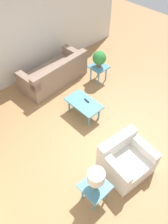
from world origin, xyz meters
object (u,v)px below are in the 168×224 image
object	(u,v)px
armchair	(125,160)
side_table_plant	(99,69)
potted_plant	(99,58)
side_table_lamp	(95,188)
table_lamp	(96,178)
sofa	(55,74)
coffee_table	(84,104)

from	to	relation	value
armchair	side_table_plant	xyz separation A→B (m)	(2.44, -1.76, 0.12)
armchair	potted_plant	world-z (taller)	potted_plant
armchair	side_table_lamp	bearing A→B (deg)	-171.71
armchair	table_lamp	size ratio (longest dim) A/B	2.16
sofa	armchair	distance (m)	3.36
side_table_lamp	table_lamp	xyz separation A→B (m)	(0.00, -0.00, 0.40)
sofa	side_table_lamp	xyz separation A→B (m)	(-3.30, 1.67, 0.12)
potted_plant	sofa	bearing A→B (deg)	50.27
potted_plant	armchair	bearing A→B (deg)	144.24
side_table_lamp	armchair	bearing A→B (deg)	-88.27
coffee_table	side_table_lamp	xyz separation A→B (m)	(-1.74, 1.37, 0.05)
armchair	side_table_plant	world-z (taller)	armchair
side_table_lamp	table_lamp	distance (m)	0.40
side_table_plant	potted_plant	world-z (taller)	potted_plant
sofa	table_lamp	size ratio (longest dim) A/B	4.40
side_table_plant	table_lamp	xyz separation A→B (m)	(-2.47, 2.67, 0.40)
side_table_plant	table_lamp	distance (m)	3.66
sofa	side_table_lamp	size ratio (longest dim) A/B	4.11
side_table_plant	potted_plant	distance (m)	0.36
armchair	coffee_table	distance (m)	1.77
coffee_table	side_table_lamp	world-z (taller)	side_table_lamp
sofa	table_lamp	xyz separation A→B (m)	(-3.30, 1.67, 0.52)
armchair	side_table_plant	size ratio (longest dim) A/B	2.02
sofa	side_table_plant	xyz separation A→B (m)	(-0.83, -1.00, 0.12)
side_table_lamp	sofa	bearing A→B (deg)	-26.75
table_lamp	potted_plant	bearing A→B (deg)	-47.25
armchair	potted_plant	bearing A→B (deg)	60.81
armchair	side_table_plant	bearing A→B (deg)	60.81
sofa	side_table_plant	bearing A→B (deg)	136.22
potted_plant	table_lamp	xyz separation A→B (m)	(-2.47, 2.67, 0.04)
side_table_lamp	potted_plant	distance (m)	3.65
side_table_plant	potted_plant	bearing A→B (deg)	135.00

